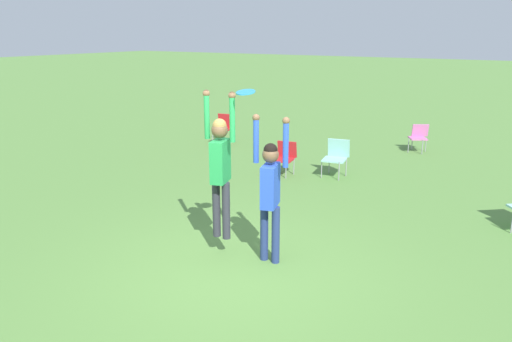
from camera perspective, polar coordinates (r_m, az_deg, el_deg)
name	(u,v)px	position (r m, az deg, el deg)	size (l,w,h in m)	color
ground_plane	(239,270)	(7.34, -2.00, -11.20)	(120.00, 120.00, 0.00)	#56843D
person_jumping	(220,162)	(7.29, -4.11, 1.07)	(0.55, 0.44, 2.22)	#2D2D38
person_defending	(270,186)	(7.17, 1.64, -1.74)	(0.59, 0.47, 2.20)	navy
frisbee	(246,92)	(6.81, -1.19, 9.00)	(0.27, 0.26, 0.06)	#2D9EDB
camping_chair_0	(285,156)	(11.89, 3.29, 1.77)	(0.54, 0.58, 0.79)	gray
camping_chair_2	(336,155)	(11.88, 9.15, 1.82)	(0.60, 0.64, 0.87)	gray
camping_chair_3	(223,126)	(15.28, -3.74, 5.14)	(0.55, 0.60, 0.89)	gray
camping_chair_5	(419,135)	(14.91, 18.10, 3.88)	(0.62, 0.67, 0.77)	gray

